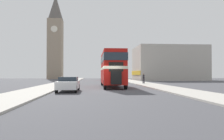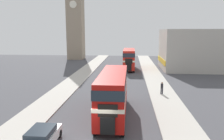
{
  "view_description": "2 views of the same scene",
  "coord_description": "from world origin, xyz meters",
  "px_view_note": "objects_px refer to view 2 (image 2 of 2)",
  "views": [
    {
      "loc": [
        -1.33,
        -21.77,
        1.63
      ],
      "look_at": [
        0.87,
        5.12,
        2.12
      ],
      "focal_mm": 35.0,
      "sensor_mm": 36.0,
      "label": 1
    },
    {
      "loc": [
        2.46,
        -15.04,
        8.02
      ],
      "look_at": [
        0.0,
        14.11,
        2.94
      ],
      "focal_mm": 35.0,
      "sensor_mm": 36.0,
      "label": 2
    }
  ],
  "objects_px": {
    "bus_distant": "(129,58)",
    "car_parked_near": "(41,138)",
    "church_tower": "(75,12)",
    "double_decker_bus": "(113,91)",
    "pedestrian_walking": "(162,87)"
  },
  "relations": [
    {
      "from": "double_decker_bus",
      "to": "church_tower",
      "type": "xyz_separation_m",
      "value": [
        -14.77,
        44.87,
        11.43
      ]
    },
    {
      "from": "double_decker_bus",
      "to": "car_parked_near",
      "type": "bearing_deg",
      "value": -125.26
    },
    {
      "from": "bus_distant",
      "to": "car_parked_near",
      "type": "distance_m",
      "value": 33.88
    },
    {
      "from": "pedestrian_walking",
      "to": "double_decker_bus",
      "type": "bearing_deg",
      "value": -126.98
    },
    {
      "from": "bus_distant",
      "to": "church_tower",
      "type": "relative_size",
      "value": 0.34
    },
    {
      "from": "bus_distant",
      "to": "pedestrian_walking",
      "type": "height_order",
      "value": "bus_distant"
    },
    {
      "from": "church_tower",
      "to": "double_decker_bus",
      "type": "bearing_deg",
      "value": -71.78
    },
    {
      "from": "car_parked_near",
      "to": "pedestrian_walking",
      "type": "relative_size",
      "value": 2.64
    },
    {
      "from": "double_decker_bus",
      "to": "car_parked_near",
      "type": "distance_m",
      "value": 8.11
    },
    {
      "from": "double_decker_bus",
      "to": "pedestrian_walking",
      "type": "relative_size",
      "value": 6.48
    },
    {
      "from": "pedestrian_walking",
      "to": "car_parked_near",
      "type": "bearing_deg",
      "value": -126.2
    },
    {
      "from": "double_decker_bus",
      "to": "car_parked_near",
      "type": "height_order",
      "value": "double_decker_bus"
    },
    {
      "from": "bus_distant",
      "to": "double_decker_bus",
      "type": "bearing_deg",
      "value": -92.78
    },
    {
      "from": "double_decker_bus",
      "to": "pedestrian_walking",
      "type": "xyz_separation_m",
      "value": [
        5.7,
        7.58,
        -1.49
      ]
    },
    {
      "from": "double_decker_bus",
      "to": "bus_distant",
      "type": "distance_m",
      "value": 26.89
    }
  ]
}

